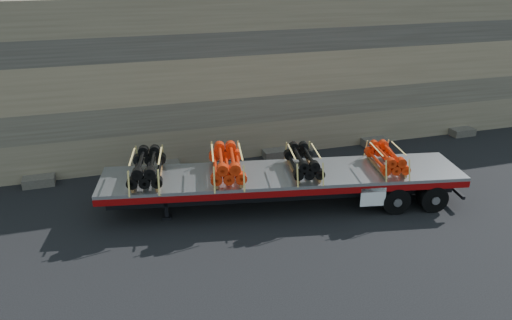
% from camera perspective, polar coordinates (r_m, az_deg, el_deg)
% --- Properties ---
extents(ground, '(120.00, 120.00, 0.00)m').
position_cam_1_polar(ground, '(18.02, 1.29, -5.75)').
color(ground, black).
rests_on(ground, ground).
extents(rock_wall, '(44.00, 3.00, 7.00)m').
position_cam_1_polar(rock_wall, '(22.70, -3.92, 9.63)').
color(rock_wall, '#7A6B54').
rests_on(rock_wall, ground).
extents(trailer, '(13.12, 4.84, 1.29)m').
position_cam_1_polar(trailer, '(18.14, 3.06, -3.29)').
color(trailer, '#A0A3A7').
rests_on(trailer, ground).
extents(bundle_front, '(1.57, 2.49, 0.82)m').
position_cam_1_polar(bundle_front, '(17.60, -12.34, -0.89)').
color(bundle_front, black).
rests_on(bundle_front, trailer).
extents(bundle_midfront, '(1.61, 2.56, 0.84)m').
position_cam_1_polar(bundle_midfront, '(17.50, -3.35, -0.47)').
color(bundle_midfront, red).
rests_on(bundle_midfront, trailer).
extents(bundle_midrear, '(1.45, 2.30, 0.76)m').
position_cam_1_polar(bundle_midrear, '(17.86, 5.44, -0.21)').
color(bundle_midrear, black).
rests_on(bundle_midrear, trailer).
extents(bundle_rear, '(1.38, 2.18, 0.72)m').
position_cam_1_polar(bundle_rear, '(18.72, 14.69, 0.16)').
color(bundle_rear, red).
rests_on(bundle_rear, trailer).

